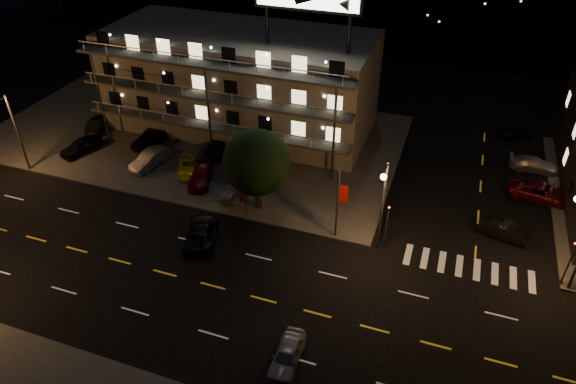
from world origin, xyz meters
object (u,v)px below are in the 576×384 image
(lot_car_4, at_px, (239,188))
(road_car_east, at_px, (287,355))
(lot_car_2, at_px, (190,165))
(tree, at_px, (256,164))
(lot_car_7, at_px, (200,152))
(road_car_west, at_px, (202,232))
(side_car_0, at_px, (504,231))

(lot_car_4, relative_size, road_car_east, 1.02)
(lot_car_4, bearing_deg, road_car_east, -45.07)
(lot_car_2, xyz_separation_m, road_car_east, (16.23, -17.52, -0.09))
(tree, xyz_separation_m, road_car_east, (7.79, -14.32, -3.87))
(lot_car_2, xyz_separation_m, lot_car_4, (6.11, -2.05, 0.07))
(lot_car_4, distance_m, lot_car_7, 7.77)
(road_car_west, bearing_deg, road_car_east, 121.34)
(lot_car_7, relative_size, side_car_0, 1.19)
(tree, relative_size, side_car_0, 1.84)
(lot_car_4, height_order, road_car_east, lot_car_4)
(tree, height_order, side_car_0, tree)
(tree, height_order, lot_car_7, tree)
(tree, distance_m, side_car_0, 21.02)
(side_car_0, bearing_deg, lot_car_7, 97.43)
(tree, bearing_deg, lot_car_2, 159.24)
(lot_car_4, bearing_deg, road_car_west, -81.66)
(lot_car_4, relative_size, lot_car_7, 0.86)
(lot_car_2, height_order, side_car_0, lot_car_2)
(road_car_east, bearing_deg, side_car_0, 52.17)
(tree, bearing_deg, lot_car_7, 146.64)
(lot_car_7, xyz_separation_m, side_car_0, (29.08, -2.70, -0.18))
(tree, bearing_deg, road_car_west, -116.72)
(side_car_0, bearing_deg, road_car_west, 122.66)
(tree, xyz_separation_m, road_car_west, (-2.72, -5.40, -3.84))
(side_car_0, height_order, road_car_east, road_car_east)
(lot_car_4, distance_m, road_car_west, 6.57)
(side_car_0, relative_size, road_car_east, 0.99)
(lot_car_2, xyz_separation_m, lot_car_7, (-0.20, 2.49, 0.06))
(lot_car_7, xyz_separation_m, road_car_east, (16.42, -20.01, -0.16))
(road_car_west, bearing_deg, lot_car_2, -74.72)
(side_car_0, xyz_separation_m, road_car_west, (-23.16, -8.40, 0.05))
(road_car_east, bearing_deg, road_car_west, 138.00)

